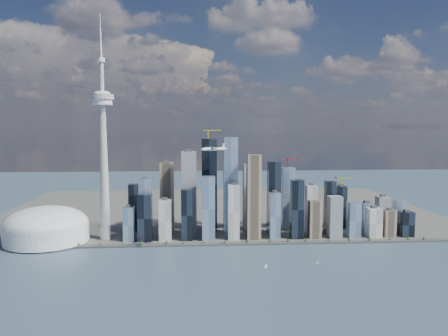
{
  "coord_description": "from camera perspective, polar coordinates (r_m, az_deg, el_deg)",
  "views": [
    {
      "loc": [
        -76.35,
        -775.03,
        283.87
      ],
      "look_at": [
        -7.01,
        260.0,
        184.75
      ],
      "focal_mm": 35.0,
      "sensor_mm": 36.0,
      "label": 1
    }
  ],
  "objects": [
    {
      "name": "ground",
      "position": [
        828.9,
        1.74,
        -14.57
      ],
      "size": [
        4000.0,
        4000.0,
        0.0
      ],
      "primitive_type": "plane",
      "color": "#304655",
      "rests_on": "ground"
    },
    {
      "name": "sailboat_east",
      "position": [
        946.74,
        12.13,
        -11.92
      ],
      "size": [
        6.8,
        3.29,
        9.44
      ],
      "rotation": [
        0.0,
        0.0,
        -0.27
      ],
      "color": "white",
      "rests_on": "ground"
    },
    {
      "name": "shoreline_trees",
      "position": [
        1064.04,
        0.42,
        -9.52
      ],
      "size": [
        960.53,
        7.2,
        8.8
      ],
      "color": "#3F2D1E",
      "rests_on": "seawall"
    },
    {
      "name": "land",
      "position": [
        1503.75,
        -0.86,
        -5.37
      ],
      "size": [
        1400.0,
        900.0,
        3.0
      ],
      "primitive_type": "cube",
      "color": "#4C4C47",
      "rests_on": "ground"
    },
    {
      "name": "dome_stadium",
      "position": [
        1160.89,
        -22.17,
        -7.11
      ],
      "size": [
        200.0,
        200.0,
        86.0
      ],
      "color": "silver",
      "rests_on": "land"
    },
    {
      "name": "sailboat_west",
      "position": [
        905.58,
        5.47,
        -12.63
      ],
      "size": [
        6.89,
        4.0,
        9.75
      ],
      "rotation": [
        0.0,
        0.0,
        0.38
      ],
      "color": "white",
      "rests_on": "ground"
    },
    {
      "name": "skyscraper_cluster",
      "position": [
        1137.56,
        3.1,
        -4.6
      ],
      "size": [
        736.0,
        142.0,
        274.19
      ],
      "color": "black",
      "rests_on": "land"
    },
    {
      "name": "airplane",
      "position": [
        913.41,
        -1.34,
        2.55
      ],
      "size": [
        58.4,
        52.42,
        14.99
      ],
      "rotation": [
        0.0,
        0.0,
        0.42
      ],
      "color": "white",
      "rests_on": "ground"
    },
    {
      "name": "needle_tower",
      "position": [
        1108.88,
        -15.48,
        2.78
      ],
      "size": [
        56.0,
        56.0,
        550.5
      ],
      "color": "#ACACA7",
      "rests_on": "land"
    },
    {
      "name": "seawall",
      "position": [
        1065.81,
        0.42,
        -9.88
      ],
      "size": [
        1100.0,
        22.0,
        4.0
      ],
      "primitive_type": "cube",
      "color": "#383838",
      "rests_on": "ground"
    }
  ]
}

